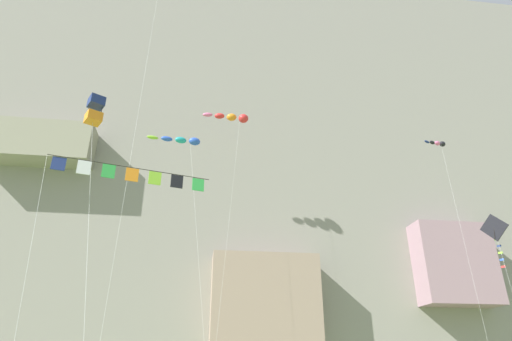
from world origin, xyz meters
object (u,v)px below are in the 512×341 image
kite_banner_low_center (134,1)px  kite_windsock_low_left (438,144)px  kite_banner_near_cliff (130,178)px  kite_box_high_center (95,111)px  kite_windsock_upper_left (233,118)px  kite_windsock_front_field (182,141)px  kite_diamond_high_left (495,231)px

kite_banner_low_center → kite_windsock_low_left: bearing=21.0°
kite_banner_near_cliff → kite_box_high_center: kite_box_high_center is taller
kite_windsock_upper_left → kite_windsock_front_field: (-4.93, -7.69, -7.54)m
kite_windsock_front_field → kite_diamond_high_left: (23.51, -5.85, -9.01)m
kite_banner_low_center → kite_windsock_low_left: 32.41m
kite_banner_low_center → kite_windsock_upper_left: 18.57m
kite_banner_low_center → kite_diamond_high_left: 31.88m
kite_windsock_upper_left → kite_diamond_high_left: (18.58, -13.54, -16.55)m
kite_banner_low_center → kite_diamond_high_left: bearing=5.8°
kite_windsock_upper_left → kite_box_high_center: kite_windsock_upper_left is taller
kite_windsock_upper_left → kite_windsock_front_field: kite_windsock_upper_left is taller
kite_banner_near_cliff → kite_windsock_low_left: size_ratio=0.46×
kite_windsock_front_field → kite_banner_near_cliff: bearing=-93.9°
kite_windsock_low_left → kite_windsock_front_field: bearing=-173.7°
kite_windsock_upper_left → kite_banner_near_cliff: 30.69m
kite_windsock_upper_left → kite_windsock_low_left: bearing=-12.8°
kite_banner_low_center → kite_box_high_center: (0.48, -6.29, -13.78)m
kite_windsock_front_field → kite_windsock_upper_left: bearing=57.4°
kite_banner_low_center → kite_diamond_high_left: kite_banner_low_center is taller
kite_windsock_front_field → kite_windsock_low_left: 26.47m
kite_diamond_high_left → kite_windsock_low_left: 15.11m
kite_diamond_high_left → kite_box_high_center: 28.51m
kite_banner_near_cliff → kite_windsock_low_left: bearing=35.0°
kite_banner_low_center → kite_diamond_high_left: size_ratio=2.18×
kite_banner_near_cliff → kite_diamond_high_left: (24.61, 10.33, 1.76)m
kite_windsock_upper_left → kite_windsock_low_left: kite_windsock_upper_left is taller
kite_diamond_high_left → kite_banner_near_cliff: bearing=-157.2°
kite_windsock_low_left → kite_box_high_center: bearing=-148.9°
kite_windsock_front_field → kite_banner_low_center: bearing=-114.3°
kite_windsock_upper_left → kite_windsock_low_left: size_ratio=1.17×
kite_banner_low_center → kite_box_high_center: 15.16m
kite_banner_near_cliff → kite_diamond_high_left: kite_diamond_high_left is taller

